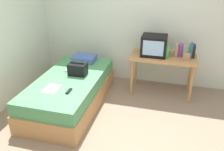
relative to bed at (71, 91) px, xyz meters
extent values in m
plane|color=#84705B|center=(0.91, -0.71, -0.26)|extent=(8.00, 8.00, 0.00)
cube|color=silver|center=(0.91, 1.29, 1.04)|extent=(5.20, 0.10, 2.60)
cube|color=#B27F4C|center=(0.00, 0.00, -0.10)|extent=(1.00, 2.00, 0.31)
cube|color=#4C935B|center=(0.00, 0.00, 0.16)|extent=(0.97, 1.94, 0.21)
cube|color=#B27F4C|center=(1.47, 0.82, 0.46)|extent=(1.16, 0.60, 0.04)
cylinder|color=#B27F4C|center=(0.95, 0.58, 0.09)|extent=(0.05, 0.05, 0.70)
cylinder|color=#B27F4C|center=(1.99, 0.58, 0.09)|extent=(0.05, 0.05, 0.70)
cylinder|color=#B27F4C|center=(0.95, 1.06, 0.09)|extent=(0.05, 0.05, 0.70)
cylinder|color=#B27F4C|center=(1.99, 1.06, 0.09)|extent=(0.05, 0.05, 0.70)
cube|color=black|center=(1.29, 0.83, 0.66)|extent=(0.44, 0.38, 0.36)
cube|color=#8CB2E0|center=(1.29, 0.64, 0.67)|extent=(0.35, 0.01, 0.26)
cylinder|color=green|center=(1.52, 0.73, 0.60)|extent=(0.07, 0.07, 0.24)
cube|color=gray|center=(1.68, 0.91, 0.58)|extent=(0.04, 0.16, 0.21)
cube|color=#B72D33|center=(1.72, 0.91, 0.58)|extent=(0.02, 0.17, 0.19)
cube|color=#7A3D89|center=(1.75, 0.91, 0.59)|extent=(0.04, 0.14, 0.22)
cube|color=#2D5699|center=(1.78, 0.91, 0.58)|extent=(0.02, 0.14, 0.19)
cube|color=gray|center=(1.82, 0.91, 0.58)|extent=(0.04, 0.16, 0.20)
cube|color=gray|center=(1.86, 0.91, 0.59)|extent=(0.03, 0.15, 0.21)
cube|color=#337F47|center=(1.89, 0.91, 0.59)|extent=(0.04, 0.15, 0.22)
cube|color=#2D5699|center=(1.93, 0.91, 0.61)|extent=(0.03, 0.16, 0.25)
cube|color=black|center=(1.97, 0.91, 0.59)|extent=(0.04, 0.17, 0.22)
cube|color=#9E754C|center=(1.85, 0.68, 0.55)|extent=(0.11, 0.02, 0.14)
cube|color=#4766AD|center=(-0.01, 0.73, 0.32)|extent=(0.42, 0.33, 0.11)
cube|color=black|center=(0.10, 0.14, 0.36)|extent=(0.30, 0.20, 0.20)
cylinder|color=black|center=(0.10, 0.14, 0.48)|extent=(0.24, 0.02, 0.02)
cube|color=white|center=(-0.09, -0.44, 0.27)|extent=(0.21, 0.29, 0.01)
cube|color=black|center=(0.19, -0.45, 0.27)|extent=(0.04, 0.16, 0.02)
cube|color=#B7B7BC|center=(-0.16, 0.25, 0.27)|extent=(0.04, 0.14, 0.02)
camera|label=1|loc=(1.56, -3.13, 1.95)|focal=36.73mm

